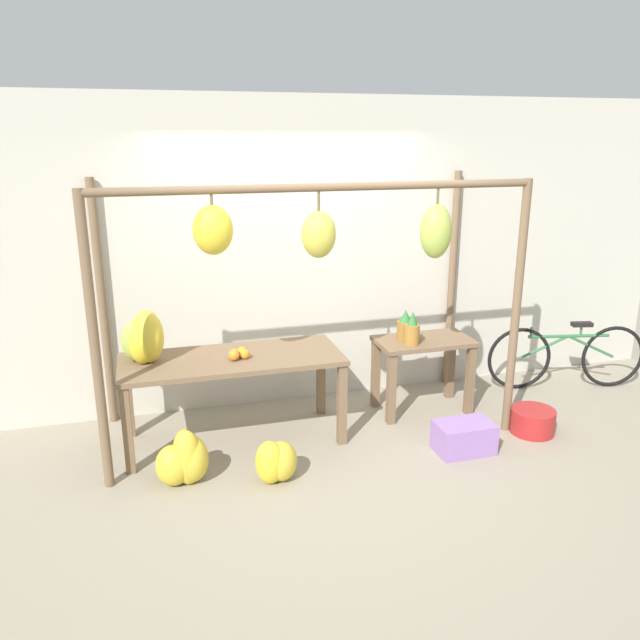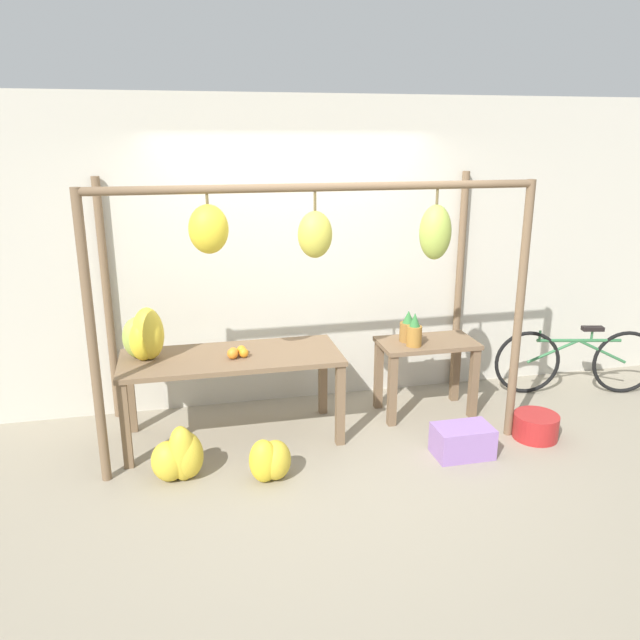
% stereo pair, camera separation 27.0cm
% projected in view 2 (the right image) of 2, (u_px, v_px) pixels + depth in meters
% --- Properties ---
extents(ground_plane, '(20.00, 20.00, 0.00)m').
position_uv_depth(ground_plane, '(326.00, 464.00, 4.85)').
color(ground_plane, gray).
extents(shop_wall_back, '(8.00, 0.08, 2.80)m').
position_uv_depth(shop_wall_back, '(292.00, 255.00, 5.71)').
color(shop_wall_back, beige).
rests_on(shop_wall_back, ground_plane).
extents(stall_awning, '(3.34, 1.28, 2.13)m').
position_uv_depth(stall_awning, '(315.00, 257.00, 4.72)').
color(stall_awning, brown).
rests_on(stall_awning, ground_plane).
extents(display_table_main, '(1.78, 0.72, 0.74)m').
position_uv_depth(display_table_main, '(232.00, 366.00, 5.09)').
color(display_table_main, brown).
rests_on(display_table_main, ground_plane).
extents(display_table_side, '(0.87, 0.48, 0.69)m').
position_uv_depth(display_table_side, '(426.00, 359.00, 5.61)').
color(display_table_side, brown).
rests_on(display_table_side, ground_plane).
extents(banana_pile_on_table, '(0.39, 0.35, 0.42)m').
position_uv_depth(banana_pile_on_table, '(144.00, 336.00, 4.93)').
color(banana_pile_on_table, gold).
rests_on(banana_pile_on_table, display_table_main).
extents(orange_pile, '(0.17, 0.17, 0.09)m').
position_uv_depth(orange_pile, '(237.00, 352.00, 5.01)').
color(orange_pile, orange).
rests_on(orange_pile, display_table_main).
extents(pineapple_cluster, '(0.15, 0.28, 0.30)m').
position_uv_depth(pineapple_cluster, '(411.00, 330.00, 5.47)').
color(pineapple_cluster, '#A3702D').
rests_on(pineapple_cluster, display_table_side).
extents(banana_pile_ground_left, '(0.47, 0.39, 0.43)m').
position_uv_depth(banana_pile_ground_left, '(180.00, 455.00, 4.60)').
color(banana_pile_ground_left, gold).
rests_on(banana_pile_ground_left, ground_plane).
extents(banana_pile_ground_right, '(0.39, 0.33, 0.34)m').
position_uv_depth(banana_pile_ground_right, '(270.00, 460.00, 4.58)').
color(banana_pile_ground_right, gold).
rests_on(banana_pile_ground_right, ground_plane).
extents(fruit_crate_white, '(0.46, 0.29, 0.25)m').
position_uv_depth(fruit_crate_white, '(463.00, 441.00, 4.95)').
color(fruit_crate_white, '#9970B7').
rests_on(fruit_crate_white, ground_plane).
extents(blue_bucket, '(0.37, 0.37, 0.21)m').
position_uv_depth(blue_bucket, '(536.00, 426.00, 5.24)').
color(blue_bucket, '#AD2323').
rests_on(blue_bucket, ground_plane).
extents(parked_bicycle, '(1.57, 0.38, 0.69)m').
position_uv_depth(parked_bicycle, '(576.00, 361.00, 6.09)').
color(parked_bicycle, black).
rests_on(parked_bicycle, ground_plane).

